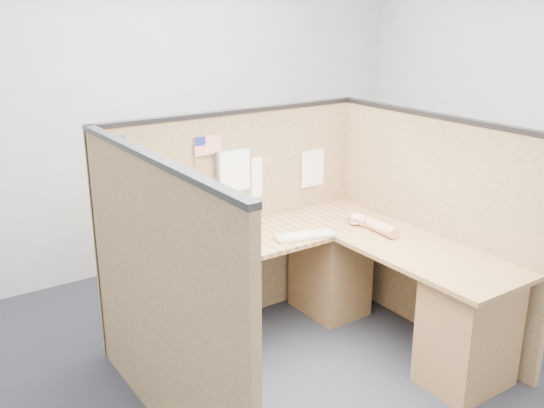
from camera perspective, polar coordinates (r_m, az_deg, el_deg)
floor at (r=3.91m, az=4.83°, el=-15.95°), size 5.00×5.00×0.00m
wall_back at (r=5.24m, az=-10.62°, el=9.13°), size 5.00×0.00×5.00m
cubicle_partitions at (r=3.85m, az=1.13°, el=-3.50°), size 2.06×1.83×1.53m
l_desk at (r=4.00m, az=4.45°, el=-8.56°), size 1.95×1.75×0.73m
laptop at (r=3.93m, az=-6.67°, el=-2.86°), size 0.38×0.40×0.23m
keyboard at (r=4.01m, az=3.09°, el=-3.03°), size 0.42×0.23×0.03m
mouse at (r=4.29m, az=8.02°, el=-1.60°), size 0.13×0.10×0.05m
hand_forearm at (r=4.18m, az=9.52°, el=-1.93°), size 0.12×0.42×0.09m
blue_poster at (r=3.76m, az=-14.78°, el=4.18°), size 0.20×0.01×0.26m
american_flag at (r=3.99m, az=-6.33°, el=5.32°), size 0.20×0.01×0.34m
file_holder at (r=4.12m, az=-3.66°, el=2.94°), size 0.26×0.05×0.34m
paper_left at (r=4.23m, az=-2.26°, el=2.34°), size 0.23×0.00×0.29m
paper_right at (r=4.55m, az=3.86°, el=3.36°), size 0.22×0.02×0.28m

